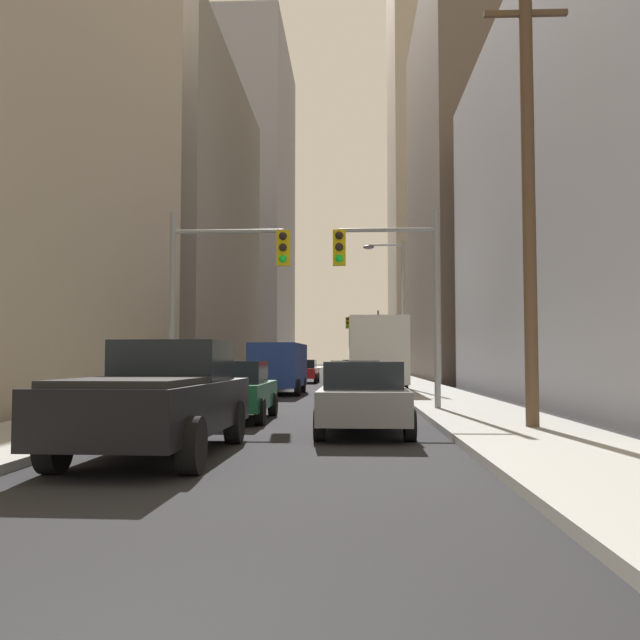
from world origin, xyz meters
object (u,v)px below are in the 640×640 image
(city_bus, at_px, (375,352))
(traffic_signal_near_left, at_px, (223,277))
(pickup_truck_black, at_px, (160,398))
(sedan_grey, at_px, (363,397))
(sedan_red, at_px, (304,371))
(sedan_beige, at_px, (355,371))
(sedan_silver, at_px, (355,383))
(sedan_green, at_px, (234,390))
(traffic_signal_near_right, at_px, (392,276))
(cargo_van_blue, at_px, (279,365))
(traffic_signal_far_right, at_px, (364,332))

(city_bus, relative_size, traffic_signal_near_left, 1.92)
(pickup_truck_black, xyz_separation_m, sedan_grey, (3.40, 3.35, -0.16))
(sedan_red, height_order, sedan_beige, same)
(traffic_signal_near_left, bearing_deg, pickup_truck_black, -85.77)
(traffic_signal_near_left, bearing_deg, sedan_beige, 80.68)
(sedan_silver, height_order, sedan_red, same)
(sedan_green, xyz_separation_m, sedan_red, (-0.08, 27.64, 0.00))
(traffic_signal_near_left, bearing_deg, sedan_silver, 37.85)
(pickup_truck_black, bearing_deg, traffic_signal_near_right, 64.14)
(cargo_van_blue, relative_size, sedan_silver, 1.24)
(sedan_beige, bearing_deg, cargo_van_blue, -103.52)
(sedan_red, bearing_deg, sedan_silver, -81.56)
(pickup_truck_black, distance_m, traffic_signal_near_right, 10.46)
(traffic_signal_near_left, bearing_deg, sedan_green, -73.25)
(city_bus, xyz_separation_m, traffic_signal_near_right, (0.03, -13.79, 2.08))
(sedan_grey, bearing_deg, sedan_beige, 89.91)
(sedan_red, bearing_deg, city_bus, -69.14)
(pickup_truck_black, relative_size, traffic_signal_near_right, 0.91)
(city_bus, height_order, sedan_grey, city_bus)
(city_bus, xyz_separation_m, pickup_truck_black, (-4.33, -22.78, -1.00))
(city_bus, xyz_separation_m, cargo_van_blue, (-4.40, -3.37, -0.64))
(sedan_grey, bearing_deg, traffic_signal_near_left, 125.76)
(sedan_green, height_order, traffic_signal_far_right, traffic_signal_far_right)
(sedan_red, bearing_deg, traffic_signal_near_right, -80.21)
(sedan_red, bearing_deg, pickup_truck_black, -90.06)
(sedan_grey, xyz_separation_m, sedan_silver, (-0.10, 8.72, 0.00))
(sedan_green, distance_m, traffic_signal_near_left, 4.24)
(sedan_red, height_order, traffic_signal_near_left, traffic_signal_near_left)
(cargo_van_blue, relative_size, sedan_grey, 1.25)
(sedan_silver, height_order, traffic_signal_near_left, traffic_signal_near_left)
(cargo_van_blue, bearing_deg, sedan_beige, 76.48)
(sedan_grey, distance_m, sedan_beige, 30.65)
(city_bus, relative_size, sedan_green, 2.73)
(sedan_silver, relative_size, traffic_signal_far_right, 0.71)
(sedan_green, bearing_deg, city_bus, 75.57)
(traffic_signal_near_right, bearing_deg, sedan_green, -148.60)
(sedan_beige, xyz_separation_m, traffic_signal_near_right, (0.92, -25.01, 3.24))
(sedan_silver, height_order, traffic_signal_near_right, traffic_signal_near_right)
(sedan_green, distance_m, sedan_beige, 27.80)
(sedan_beige, relative_size, traffic_signal_near_right, 0.70)
(sedan_silver, bearing_deg, sedan_beige, 89.62)
(sedan_red, relative_size, traffic_signal_near_left, 0.71)
(city_bus, xyz_separation_m, sedan_green, (-4.21, -16.38, -1.16))
(city_bus, height_order, traffic_signal_near_right, traffic_signal_near_right)
(city_bus, relative_size, traffic_signal_near_right, 1.92)
(cargo_van_blue, distance_m, sedan_beige, 15.02)
(sedan_grey, relative_size, sedan_silver, 0.99)
(traffic_signal_far_right, bearing_deg, sedan_grey, -91.19)
(traffic_signal_near_left, bearing_deg, traffic_signal_near_right, -0.00)
(cargo_van_blue, xyz_separation_m, sedan_green, (0.18, -13.01, -0.52))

